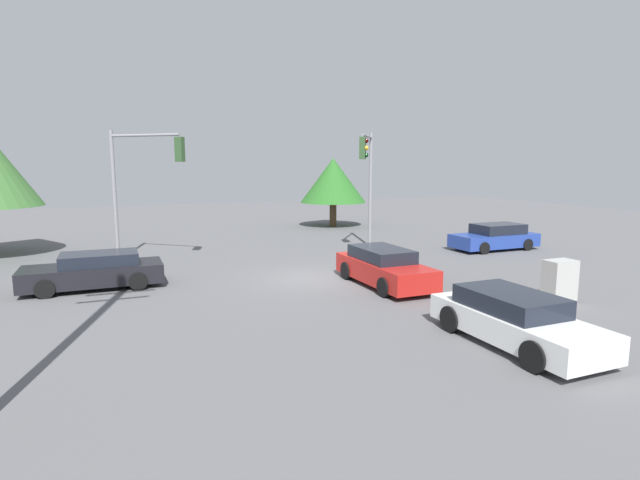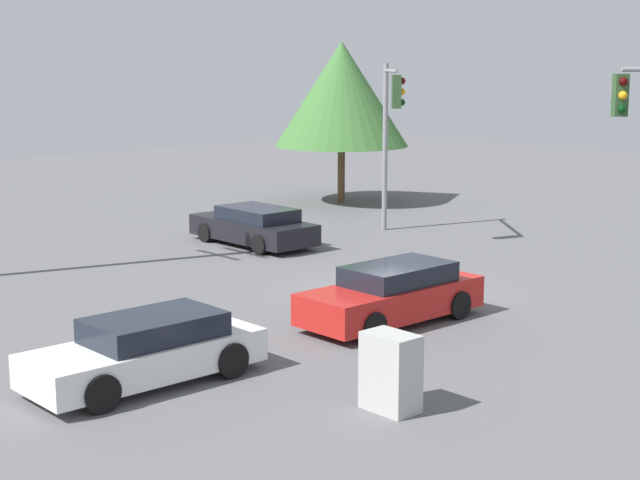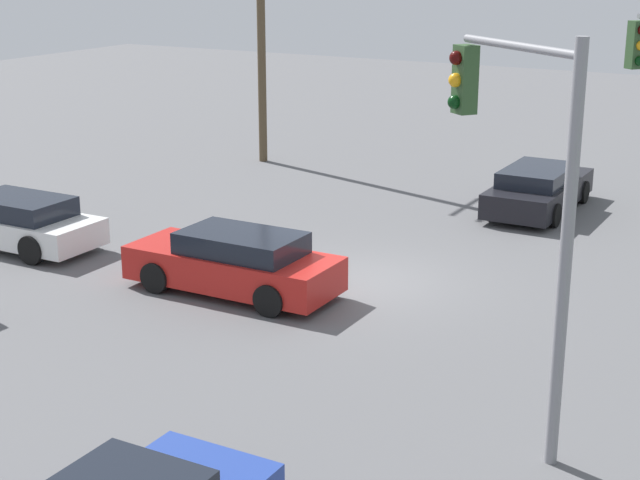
% 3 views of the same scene
% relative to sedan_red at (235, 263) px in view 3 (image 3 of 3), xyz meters
% --- Properties ---
extents(ground_plane, '(80.00, 80.00, 0.00)m').
position_rel_sedan_red_xyz_m(ground_plane, '(1.93, -2.00, -0.67)').
color(ground_plane, '#5B5B5E').
extents(sedan_red, '(1.89, 4.64, 1.37)m').
position_rel_sedan_red_xyz_m(sedan_red, '(0.00, 0.00, 0.00)').
color(sedan_red, red).
rests_on(sedan_red, ground_plane).
extents(sedan_dark, '(4.70, 1.97, 1.28)m').
position_rel_sedan_red_xyz_m(sedan_dark, '(9.76, -3.62, -0.04)').
color(sedan_dark, black).
rests_on(sedan_dark, ground_plane).
extents(sedan_white, '(1.90, 4.56, 1.29)m').
position_rel_sedan_red_xyz_m(sedan_white, '(0.14, 6.59, -0.03)').
color(sedan_white, silver).
rests_on(sedan_white, ground_plane).
extents(traffic_signal_main, '(1.95, 2.49, 6.05)m').
position_rel_sedan_red_xyz_m(traffic_signal_main, '(-3.11, -7.10, 3.43)').
color(traffic_signal_main, gray).
rests_on(traffic_signal_main, ground_plane).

